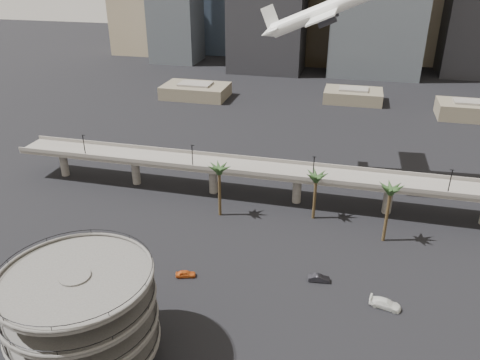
% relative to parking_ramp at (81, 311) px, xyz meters
% --- Properties ---
extents(ground, '(700.00, 700.00, 0.00)m').
position_rel_parking_ramp_xyz_m(ground, '(13.00, 4.00, -9.84)').
color(ground, black).
rests_on(ground, ground).
extents(parking_ramp, '(22.20, 22.20, 17.35)m').
position_rel_parking_ramp_xyz_m(parking_ramp, '(0.00, 0.00, 0.00)').
color(parking_ramp, '#4A4845').
rests_on(parking_ramp, ground).
extents(overpass, '(130.00, 9.30, 14.70)m').
position_rel_parking_ramp_xyz_m(overpass, '(13.00, 59.00, -2.50)').
color(overpass, slate).
rests_on(overpass, ground).
extents(palm_trees, '(42.40, 10.40, 14.00)m').
position_rel_parking_ramp_xyz_m(palm_trees, '(27.02, 48.65, 1.59)').
color(palm_trees, '#48371F').
rests_on(palm_trees, ground).
extents(low_buildings, '(135.00, 27.50, 6.80)m').
position_rel_parking_ramp_xyz_m(low_buildings, '(19.89, 146.30, -6.97)').
color(low_buildings, '#675F4C').
rests_on(low_buildings, ground).
extents(airborne_jet, '(34.32, 31.14, 17.12)m').
position_rel_parking_ramp_xyz_m(airborne_jet, '(26.85, 76.71, 34.69)').
color(airborne_jet, white).
rests_on(airborne_jet, ground).
extents(car_a, '(4.17, 2.64, 1.32)m').
position_rel_parking_ramp_xyz_m(car_a, '(7.18, 23.31, -9.17)').
color(car_a, '#CA5A1C').
rests_on(car_a, ground).
extents(car_b, '(4.32, 1.92, 1.38)m').
position_rel_parking_ramp_xyz_m(car_b, '(32.60, 28.20, -9.15)').
color(car_b, black).
rests_on(car_b, ground).
extents(car_c, '(5.89, 3.31, 1.61)m').
position_rel_parking_ramp_xyz_m(car_c, '(44.75, 23.67, -9.03)').
color(car_c, white).
rests_on(car_c, ground).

